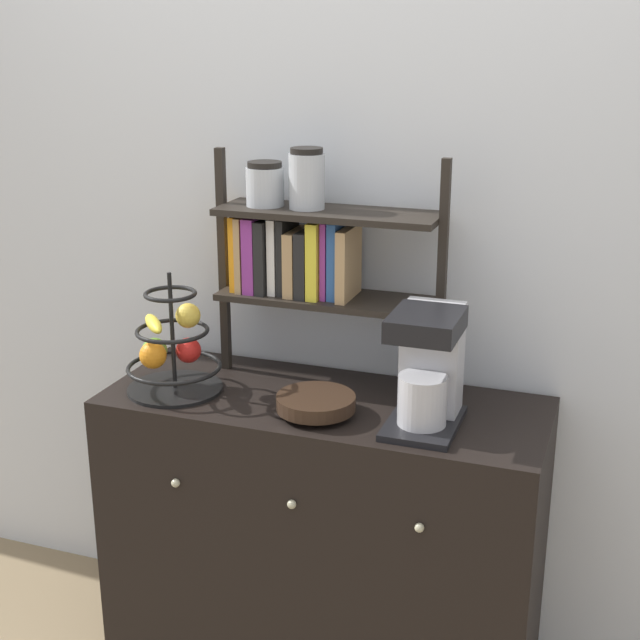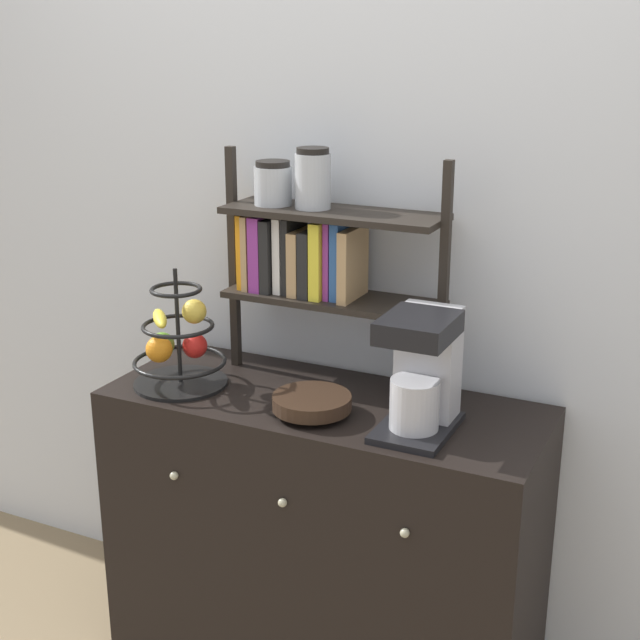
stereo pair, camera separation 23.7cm
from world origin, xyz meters
The scene contains 6 objects.
wall_back centered at (0.00, 0.52, 1.30)m, with size 7.00×0.05×2.60m, color silver.
sideboard centered at (0.00, 0.24, 0.44)m, with size 1.22×0.50×0.88m.
coffee_maker centered at (0.30, 0.19, 1.03)m, with size 0.18×0.26×0.31m.
fruit_stand centered at (-0.43, 0.17, 0.99)m, with size 0.27×0.27×0.34m.
wooden_bowl centered at (0.01, 0.14, 0.91)m, with size 0.21×0.21×0.05m.
shelf_hutch centered at (-0.11, 0.37, 1.27)m, with size 0.67×0.20×0.67m.
Camera 2 is at (0.97, -1.80, 1.84)m, focal length 50.00 mm.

